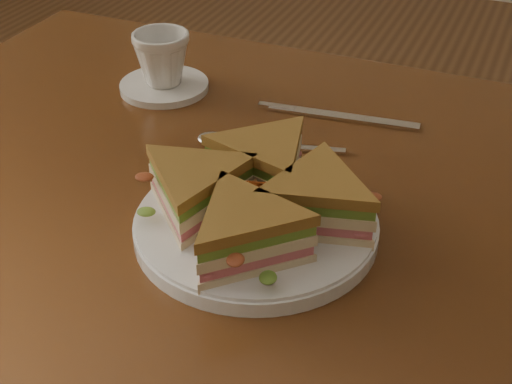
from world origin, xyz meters
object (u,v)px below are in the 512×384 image
plate (256,226)px  knife (332,116)px  saucer (164,86)px  spoon (234,142)px  coffee_cup (162,58)px  sandwich_wedges (256,196)px  table (300,275)px

plate → knife: bearing=91.1°
knife → saucer: saucer is taller
plate → saucer: (-0.25, 0.25, -0.00)m
plate → knife: 0.27m
plate → spoon: plate is taller
knife → coffee_cup: size_ratio=2.72×
spoon → knife: bearing=38.3°
sandwich_wedges → knife: size_ratio=1.31×
sandwich_wedges → coffee_cup: size_ratio=3.56×
plate → spoon: bearing=121.8°
sandwich_wedges → table: bearing=65.3°
table → plate: size_ratio=4.79×
saucer → plate: bearing=-45.6°
sandwich_wedges → spoon: bearing=121.8°
coffee_cup → spoon: bearing=-29.8°
plate → spoon: size_ratio=1.39×
plate → sandwich_wedges: 0.04m
knife → saucer: (-0.24, -0.01, 0.00)m
table → sandwich_wedges: (-0.03, -0.06, 0.14)m
table → saucer: 0.35m
saucer → table: bearing=-34.6°
saucer → coffee_cup: bearing=0.0°
table → knife: 0.23m
plate → coffee_cup: coffee_cup is taller
spoon → coffee_cup: size_ratio=2.28×
table → knife: size_ratio=5.58×
spoon → coffee_cup: (-0.15, 0.10, 0.04)m
spoon → coffee_cup: 0.19m
plate → knife: (-0.00, 0.27, -0.01)m
knife → table: bearing=-86.9°
spoon → saucer: same height
table → knife: knife is taller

